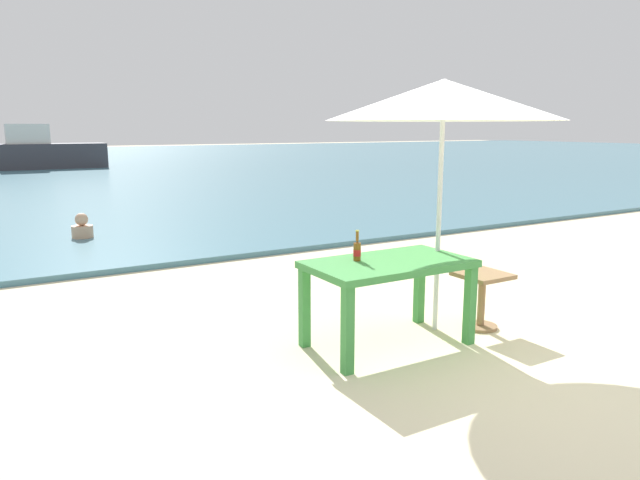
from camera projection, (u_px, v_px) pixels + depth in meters
name	position (u px, v px, depth m)	size (l,w,h in m)	color
ground_plane	(559.00, 374.00, 4.57)	(120.00, 120.00, 0.00)	beige
sea_water	(57.00, 164.00, 29.94)	(120.00, 50.00, 0.08)	teal
picnic_table_green	(388.00, 273.00, 5.06)	(1.40, 0.80, 0.76)	#3D8C42
beer_bottle_amber	(357.00, 250.00, 5.02)	(0.07, 0.07, 0.26)	brown
patio_umbrella	(443.00, 100.00, 5.18)	(2.10, 2.10, 2.30)	silver
side_table_wood	(482.00, 292.00, 5.55)	(0.44, 0.44, 0.54)	olive
swimmer_person	(82.00, 228.00, 9.74)	(0.34, 0.34, 0.41)	tan
boat_tanker	(39.00, 153.00, 25.68)	(5.31, 1.45, 1.93)	#38383F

